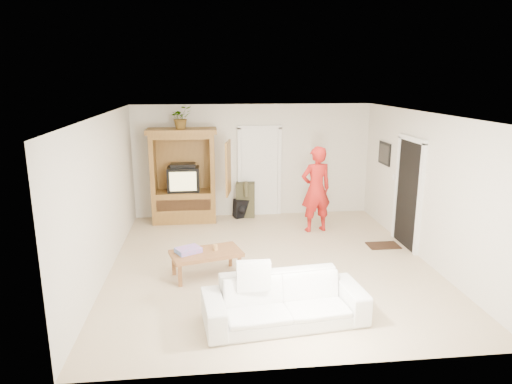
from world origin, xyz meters
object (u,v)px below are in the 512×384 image
Objects in this scene: man at (316,189)px; coffee_table at (206,255)px; armoire at (185,182)px; sofa at (284,301)px.

man is 1.45× the size of coffee_table.
sofa is (1.48, -4.66, -0.60)m from armoire.
sofa is at bearing -72.89° from coffee_table.
man is (2.77, -1.01, 0.00)m from armoire.
armoire is 1.16× the size of man.
man reaches higher than coffee_table.
man is 3.14m from coffee_table.
man reaches higher than sofa.
coffee_table is at bearing 116.38° from sofa.
man is at bearing -20.05° from armoire.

